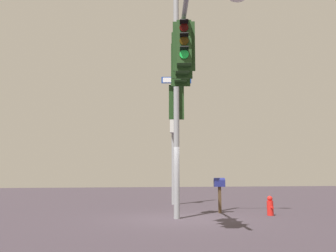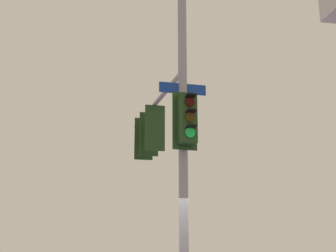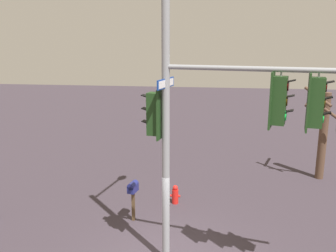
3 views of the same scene
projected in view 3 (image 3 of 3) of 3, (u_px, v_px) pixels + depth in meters
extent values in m
cylinder|color=gray|center=(166.00, 108.00, 9.12)|extent=(0.20, 0.20, 8.73)
cylinder|color=gray|center=(277.00, 69.00, 8.02)|extent=(5.21, 1.19, 0.12)
cube|color=#1E3D19|center=(279.00, 101.00, 8.15)|extent=(0.38, 0.42, 1.10)
cube|color=#1E3D19|center=(272.00, 100.00, 8.21)|extent=(0.18, 0.55, 1.30)
cylinder|color=#2F0403|center=(288.00, 86.00, 8.01)|extent=(0.08, 0.22, 0.22)
cube|color=black|center=(292.00, 81.00, 7.95)|extent=(0.21, 0.24, 0.06)
cylinder|color=#352504|center=(287.00, 101.00, 8.08)|extent=(0.08, 0.22, 0.22)
cube|color=black|center=(291.00, 96.00, 8.03)|extent=(0.21, 0.24, 0.06)
cylinder|color=#19D147|center=(286.00, 116.00, 8.16)|extent=(0.08, 0.22, 0.22)
cube|color=black|center=(290.00, 111.00, 8.11)|extent=(0.21, 0.24, 0.06)
cylinder|color=gray|center=(281.00, 73.00, 8.00)|extent=(0.04, 0.04, 0.15)
cube|color=#1E3D19|center=(316.00, 102.00, 7.89)|extent=(0.36, 0.41, 1.10)
cube|color=#1E3D19|center=(308.00, 102.00, 7.94)|extent=(0.15, 0.56, 1.30)
cylinder|color=#2F0403|center=(326.00, 87.00, 7.76)|extent=(0.07, 0.22, 0.22)
cube|color=black|center=(330.00, 82.00, 7.71)|extent=(0.20, 0.24, 0.06)
cylinder|color=#352504|center=(324.00, 103.00, 7.84)|extent=(0.07, 0.22, 0.22)
cube|color=black|center=(329.00, 98.00, 7.79)|extent=(0.20, 0.24, 0.06)
cylinder|color=#19D147|center=(323.00, 118.00, 7.91)|extent=(0.07, 0.22, 0.22)
cube|color=black|center=(327.00, 113.00, 7.86)|extent=(0.20, 0.24, 0.06)
cylinder|color=gray|center=(319.00, 74.00, 7.75)|extent=(0.04, 0.04, 0.15)
cube|color=#1E3D19|center=(154.00, 114.00, 9.27)|extent=(0.35, 0.40, 1.10)
cube|color=#1E3D19|center=(160.00, 114.00, 9.22)|extent=(0.13, 0.56, 1.30)
cylinder|color=#2F0403|center=(148.00, 100.00, 9.24)|extent=(0.06, 0.22, 0.22)
cube|color=black|center=(145.00, 96.00, 9.23)|extent=(0.19, 0.23, 0.06)
cylinder|color=#352504|center=(148.00, 113.00, 9.31)|extent=(0.06, 0.22, 0.22)
cube|color=black|center=(145.00, 109.00, 9.31)|extent=(0.19, 0.23, 0.06)
cylinder|color=#19D147|center=(148.00, 126.00, 9.39)|extent=(0.06, 0.22, 0.22)
cube|color=black|center=(145.00, 122.00, 9.39)|extent=(0.19, 0.23, 0.06)
cube|color=navy|center=(166.00, 83.00, 8.98)|extent=(0.27, 1.08, 0.24)
cube|color=white|center=(166.00, 83.00, 8.97)|extent=(0.23, 0.98, 0.18)
cylinder|color=red|center=(175.00, 196.00, 13.64)|extent=(0.24, 0.24, 0.55)
sphere|color=red|center=(175.00, 188.00, 13.56)|extent=(0.20, 0.20, 0.20)
cylinder|color=red|center=(179.00, 196.00, 13.61)|extent=(0.10, 0.09, 0.09)
cylinder|color=red|center=(172.00, 196.00, 13.65)|extent=(0.10, 0.09, 0.09)
cube|color=#4C3823|center=(133.00, 206.00, 12.28)|extent=(0.10, 0.10, 1.05)
cube|color=navy|center=(133.00, 188.00, 12.13)|extent=(0.32, 0.48, 0.24)
cylinder|color=navy|center=(133.00, 185.00, 12.11)|extent=(0.32, 0.48, 0.24)
cylinder|color=brown|center=(323.00, 136.00, 15.81)|extent=(0.36, 0.36, 3.89)
cylinder|color=brown|center=(318.00, 97.00, 15.05)|extent=(0.98, 1.09, 0.75)
cylinder|color=brown|center=(328.00, 112.00, 14.99)|extent=(1.22, 0.23, 0.90)
cylinder|color=brown|center=(312.00, 97.00, 15.82)|extent=(0.82, 1.19, 0.76)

